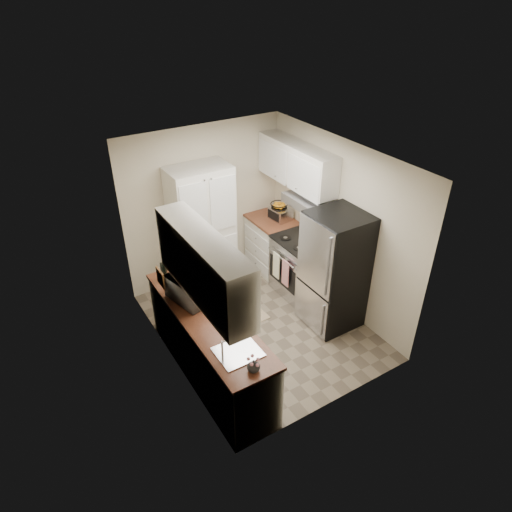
{
  "coord_description": "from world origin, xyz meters",
  "views": [
    {
      "loc": [
        -2.67,
        -4.23,
        4.3
      ],
      "look_at": [
        0.03,
        0.15,
        1.09
      ],
      "focal_mm": 32.0,
      "sensor_mm": 36.0,
      "label": 1
    }
  ],
  "objects": [
    {
      "name": "room_shell",
      "position": [
        -0.02,
        -0.01,
        1.63
      ],
      "size": [
        2.64,
        3.24,
        2.52
      ],
      "color": "beige",
      "rests_on": "ground"
    },
    {
      "name": "cutting_board",
      "position": [
        -0.9,
        0.6,
        1.08
      ],
      "size": [
        0.03,
        0.26,
        0.32
      ],
      "primitive_type": "cube",
      "rotation": [
        0.0,
        0.0,
        0.02
      ],
      "color": "#508B37",
      "rests_on": "countertop_left"
    },
    {
      "name": "base_cabinet_left",
      "position": [
        -0.99,
        -0.43,
        0.44
      ],
      "size": [
        0.6,
        2.3,
        0.88
      ],
      "primitive_type": "cube",
      "color": "silver",
      "rests_on": "ground"
    },
    {
      "name": "fruit_basket",
      "position": [
        1.08,
        1.15,
        1.17
      ],
      "size": [
        0.33,
        0.33,
        0.12
      ],
      "primitive_type": null,
      "rotation": [
        0.0,
        0.0,
        -0.24
      ],
      "color": "orange",
      "rests_on": "toaster_oven"
    },
    {
      "name": "electric_range",
      "position": [
        0.97,
        0.39,
        0.48
      ],
      "size": [
        0.71,
        0.78,
        1.13
      ],
      "color": "#B7B7BC",
      "rests_on": "ground"
    },
    {
      "name": "toaster_oven",
      "position": [
        1.09,
        1.13,
        1.02
      ],
      "size": [
        0.3,
        0.36,
        0.19
      ],
      "primitive_type": "cube",
      "rotation": [
        0.0,
        0.0,
        0.11
      ],
      "color": "#BABBBF",
      "rests_on": "countertop_right"
    },
    {
      "name": "flower_vase",
      "position": [
        -0.98,
        -1.45,
        0.99
      ],
      "size": [
        0.15,
        0.15,
        0.14
      ],
      "primitive_type": "imported",
      "rotation": [
        0.0,
        0.0,
        -0.1
      ],
      "color": "silver",
      "rests_on": "countertop_left"
    },
    {
      "name": "ground",
      "position": [
        0.0,
        0.0,
        0.0
      ],
      "size": [
        3.2,
        3.2,
        0.0
      ],
      "primitive_type": "plane",
      "color": "#7A6B56",
      "rests_on": "ground"
    },
    {
      "name": "base_cabinet_right",
      "position": [
        0.99,
        1.19,
        0.44
      ],
      "size": [
        0.6,
        0.8,
        0.88
      ],
      "primitive_type": "cube",
      "color": "silver",
      "rests_on": "ground"
    },
    {
      "name": "kitchen_mat",
      "position": [
        -0.05,
        0.46,
        0.01
      ],
      "size": [
        0.55,
        0.86,
        0.01
      ],
      "primitive_type": "cube",
      "rotation": [
        0.0,
        0.0,
        0.04
      ],
      "color": "tan",
      "rests_on": "ground"
    },
    {
      "name": "pantry_cabinet",
      "position": [
        -0.2,
        1.32,
        1.0
      ],
      "size": [
        0.9,
        0.55,
        2.0
      ],
      "primitive_type": "cube",
      "color": "silver",
      "rests_on": "ground"
    },
    {
      "name": "countertop_right",
      "position": [
        0.99,
        1.19,
        0.9
      ],
      "size": [
        0.63,
        0.83,
        0.04
      ],
      "primitive_type": "cube",
      "color": "brown",
      "rests_on": "base_cabinet_right"
    },
    {
      "name": "wine_bottle",
      "position": [
        -1.14,
        0.49,
        1.08
      ],
      "size": [
        0.08,
        0.08,
        0.32
      ],
      "primitive_type": "cylinder",
      "color": "black",
      "rests_on": "countertop_left"
    },
    {
      "name": "microwave",
      "position": [
        -1.02,
        -0.05,
        1.07
      ],
      "size": [
        0.5,
        0.62,
        0.3
      ],
      "primitive_type": "imported",
      "rotation": [
        0.0,
        0.0,
        1.81
      ],
      "color": "silver",
      "rests_on": "countertop_left"
    },
    {
      "name": "countertop_left",
      "position": [
        -0.99,
        -0.43,
        0.9
      ],
      "size": [
        0.63,
        2.33,
        0.04
      ],
      "primitive_type": "cube",
      "color": "brown",
      "rests_on": "base_cabinet_left"
    },
    {
      "name": "refrigerator",
      "position": [
        0.94,
        -0.41,
        0.85
      ],
      "size": [
        0.7,
        0.72,
        1.7
      ],
      "primitive_type": "cube",
      "color": "#B7B7BC",
      "rests_on": "ground"
    }
  ]
}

